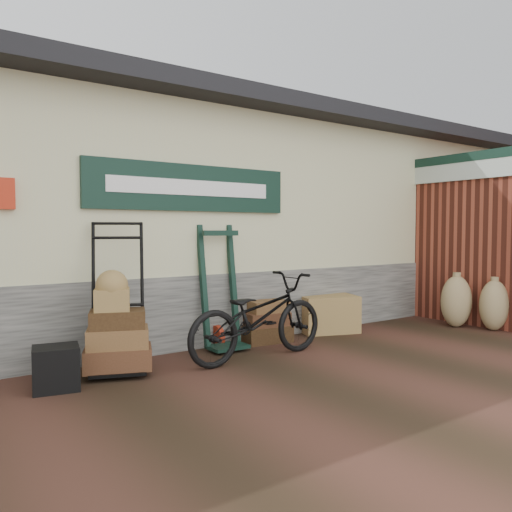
{
  "coord_description": "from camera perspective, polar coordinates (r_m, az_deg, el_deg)",
  "views": [
    {
      "loc": [
        -3.07,
        -4.36,
        1.45
      ],
      "look_at": [
        0.57,
        0.9,
        1.12
      ],
      "focal_mm": 35.0,
      "sensor_mm": 36.0,
      "label": 1
    }
  ],
  "objects": [
    {
      "name": "burlap_sack_left",
      "position": [
        8.05,
        21.91,
        -4.83
      ],
      "size": [
        0.55,
        0.49,
        0.77
      ],
      "primitive_type": "ellipsoid",
      "rotation": [
        0.0,
        0.0,
        -0.19
      ],
      "color": "olive",
      "rests_on": "ground"
    },
    {
      "name": "green_barrow",
      "position": [
        6.09,
        -4.06,
        -3.58
      ],
      "size": [
        0.55,
        0.46,
        1.51
      ],
      "primitive_type": null,
      "rotation": [
        0.0,
        0.0,
        0.0
      ],
      "color": "black",
      "rests_on": "ground"
    },
    {
      "name": "station_building",
      "position": [
        7.73,
        -11.38,
        4.15
      ],
      "size": [
        14.4,
        4.1,
        3.2
      ],
      "color": "#4C4C47",
      "rests_on": "ground"
    },
    {
      "name": "brick_outbuilding",
      "position": [
        9.55,
        19.73,
        1.93
      ],
      "size": [
        1.71,
        4.51,
        2.62
      ],
      "color": "maroon",
      "rests_on": "ground"
    },
    {
      "name": "porter_trolley",
      "position": [
        5.31,
        -15.52,
        -4.33
      ],
      "size": [
        0.94,
        0.83,
        1.57
      ],
      "primitive_type": null,
      "rotation": [
        0.0,
        0.0,
        -0.36
      ],
      "color": "black",
      "rests_on": "ground"
    },
    {
      "name": "suitcase_stack",
      "position": [
        6.51,
        1.17,
        -7.43
      ],
      "size": [
        0.66,
        0.47,
        0.55
      ],
      "primitive_type": null,
      "rotation": [
        0.0,
        0.0,
        -0.14
      ],
      "color": "#321F10",
      "rests_on": "ground"
    },
    {
      "name": "burlap_sack_right",
      "position": [
        8.0,
        25.56,
        -5.1
      ],
      "size": [
        0.46,
        0.39,
        0.73
      ],
      "primitive_type": "ellipsoid",
      "rotation": [
        0.0,
        0.0,
        -0.01
      ],
      "color": "olive",
      "rests_on": "ground"
    },
    {
      "name": "black_trunk",
      "position": [
        4.98,
        -21.89,
        -11.8
      ],
      "size": [
        0.46,
        0.41,
        0.4
      ],
      "primitive_type": "cube",
      "rotation": [
        0.0,
        0.0,
        -0.19
      ],
      "color": "black",
      "rests_on": "ground"
    },
    {
      "name": "ground",
      "position": [
        5.52,
        0.44,
        -12.23
      ],
      "size": [
        80.0,
        80.0,
        0.0
      ],
      "primitive_type": "plane",
      "color": "black",
      "rests_on": "ground"
    },
    {
      "name": "wicker_hamper",
      "position": [
        7.22,
        8.2,
        -6.54
      ],
      "size": [
        0.92,
        0.75,
        0.52
      ],
      "primitive_type": "cube",
      "rotation": [
        0.0,
        0.0,
        -0.33
      ],
      "color": "olive",
      "rests_on": "ground"
    },
    {
      "name": "bicycle",
      "position": [
        5.61,
        0.23,
        -6.43
      ],
      "size": [
        0.74,
        1.87,
        1.07
      ],
      "primitive_type": "imported",
      "rotation": [
        0.0,
        0.0,
        1.63
      ],
      "color": "black",
      "rests_on": "ground"
    }
  ]
}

